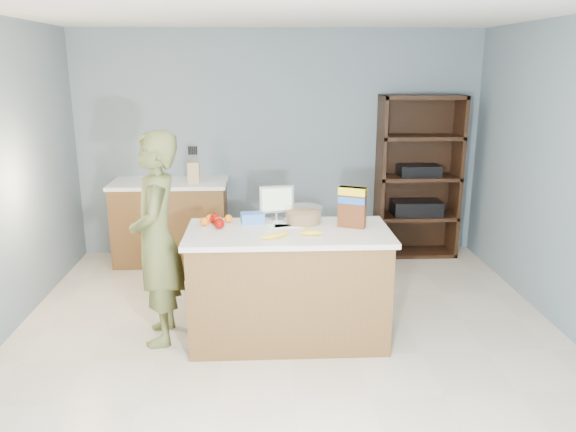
{
  "coord_description": "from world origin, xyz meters",
  "views": [
    {
      "loc": [
        -0.19,
        -3.79,
        2.13
      ],
      "look_at": [
        0.0,
        0.35,
        1.0
      ],
      "focal_mm": 35.0,
      "sensor_mm": 36.0,
      "label": 1
    }
  ],
  "objects_px": {
    "shelving_unit": "(417,179)",
    "person": "(157,239)",
    "counter_peninsula": "(288,289)",
    "cereal_box": "(352,204)",
    "tv": "(277,201)"
  },
  "relations": [
    {
      "from": "shelving_unit",
      "to": "tv",
      "type": "distance_m",
      "value": 2.39
    },
    {
      "from": "shelving_unit",
      "to": "counter_peninsula",
      "type": "bearing_deg",
      "value": -127.11
    },
    {
      "from": "cereal_box",
      "to": "person",
      "type": "bearing_deg",
      "value": -179.34
    },
    {
      "from": "tv",
      "to": "cereal_box",
      "type": "bearing_deg",
      "value": -22.98
    },
    {
      "from": "shelving_unit",
      "to": "tv",
      "type": "bearing_deg",
      "value": -133.15
    },
    {
      "from": "shelving_unit",
      "to": "person",
      "type": "xyz_separation_m",
      "value": [
        -2.56,
        -2.0,
        -0.04
      ]
    },
    {
      "from": "counter_peninsula",
      "to": "shelving_unit",
      "type": "distance_m",
      "value": 2.61
    },
    {
      "from": "counter_peninsula",
      "to": "cereal_box",
      "type": "bearing_deg",
      "value": 7.42
    },
    {
      "from": "counter_peninsula",
      "to": "tv",
      "type": "height_order",
      "value": "tv"
    },
    {
      "from": "person",
      "to": "tv",
      "type": "height_order",
      "value": "person"
    },
    {
      "from": "shelving_unit",
      "to": "tv",
      "type": "xyz_separation_m",
      "value": [
        -1.63,
        -1.74,
        0.19
      ]
    },
    {
      "from": "person",
      "to": "cereal_box",
      "type": "relative_size",
      "value": 5.23
    },
    {
      "from": "shelving_unit",
      "to": "cereal_box",
      "type": "xyz_separation_m",
      "value": [
        -1.05,
        -1.98,
        0.22
      ]
    },
    {
      "from": "counter_peninsula",
      "to": "shelving_unit",
      "type": "bearing_deg",
      "value": 52.89
    },
    {
      "from": "shelving_unit",
      "to": "cereal_box",
      "type": "distance_m",
      "value": 2.26
    }
  ]
}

